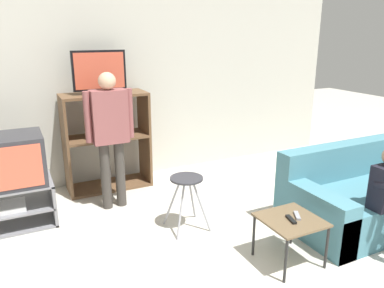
{
  "coord_description": "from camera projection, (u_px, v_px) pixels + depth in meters",
  "views": [
    {
      "loc": [
        -1.48,
        -1.0,
        1.93
      ],
      "look_at": [
        0.04,
        2.09,
        0.9
      ],
      "focal_mm": 35.0,
      "sensor_mm": 36.0,
      "label": 1
    }
  ],
  "objects": [
    {
      "name": "folding_stool",
      "position": [
        187.0,
        187.0,
        3.73
      ],
      "size": [
        0.39,
        0.37,
        0.56
      ],
      "color": "#99999E",
      "rests_on": "ground_plane"
    },
    {
      "name": "media_shelf",
      "position": [
        107.0,
        141.0,
        4.71
      ],
      "size": [
        1.03,
        0.46,
        1.22
      ],
      "color": "brown",
      "rests_on": "ground_plane"
    },
    {
      "name": "person_standing_adult",
      "position": [
        110.0,
        129.0,
        4.07
      ],
      "size": [
        0.53,
        0.2,
        1.53
      ],
      "color": "#3D3833",
      "rests_on": "ground_plane"
    },
    {
      "name": "couch",
      "position": [
        364.0,
        198.0,
        3.92
      ],
      "size": [
        1.7,
        0.91,
        0.78
      ],
      "color": "teal",
      "rests_on": "ground_plane"
    },
    {
      "name": "snack_table",
      "position": [
        291.0,
        224.0,
        3.18
      ],
      "size": [
        0.48,
        0.48,
        0.41
      ],
      "color": "brown",
      "rests_on": "ground_plane"
    },
    {
      "name": "television_flat",
      "position": [
        100.0,
        73.0,
        4.43
      ],
      "size": [
        0.63,
        0.2,
        0.51
      ],
      "color": "black",
      "rests_on": "media_shelf"
    },
    {
      "name": "television_main",
      "position": [
        3.0,
        161.0,
        3.72
      ],
      "size": [
        0.77,
        0.55,
        0.5
      ],
      "color": "#2D2D33",
      "rests_on": "tv_stand"
    },
    {
      "name": "remote_control_white",
      "position": [
        297.0,
        216.0,
        3.21
      ],
      "size": [
        0.1,
        0.14,
        0.02
      ],
      "primitive_type": "cube",
      "rotation": [
        0.0,
        0.0,
        -0.53
      ],
      "color": "gray",
      "rests_on": "snack_table"
    },
    {
      "name": "wall_back",
      "position": [
        132.0,
        82.0,
        4.96
      ],
      "size": [
        6.4,
        0.06,
        2.6
      ],
      "color": "beige",
      "rests_on": "ground_plane"
    },
    {
      "name": "remote_control_black",
      "position": [
        291.0,
        219.0,
        3.14
      ],
      "size": [
        0.07,
        0.15,
        0.02
      ],
      "primitive_type": "cube",
      "rotation": [
        0.0,
        0.0,
        -0.24
      ],
      "color": "black",
      "rests_on": "snack_table"
    },
    {
      "name": "tv_stand",
      "position": [
        13.0,
        205.0,
        3.86
      ],
      "size": [
        0.81,
        0.56,
        0.45
      ],
      "color": "slate",
      "rests_on": "ground_plane"
    }
  ]
}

